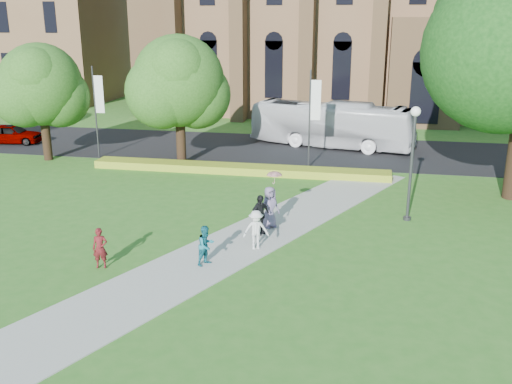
% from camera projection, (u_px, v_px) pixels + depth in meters
% --- Properties ---
extents(ground, '(160.00, 160.00, 0.00)m').
position_uv_depth(ground, '(213.00, 264.00, 21.59)').
color(ground, '#316D20').
rests_on(ground, ground).
extents(road, '(160.00, 10.00, 0.02)m').
position_uv_depth(road, '(287.00, 149.00, 40.36)').
color(road, black).
rests_on(road, ground).
extents(footpath, '(15.58, 28.54, 0.04)m').
position_uv_depth(footpath, '(219.00, 253.00, 22.52)').
color(footpath, '#B2B2A8').
rests_on(footpath, ground).
extents(flower_hedge, '(18.00, 1.40, 0.45)m').
position_uv_depth(flower_hedge, '(238.00, 169.00, 34.28)').
color(flower_hedge, '#CBD22A').
rests_on(flower_hedge, ground).
extents(building_west, '(22.00, 14.00, 18.30)m').
position_uv_depth(building_west, '(19.00, 15.00, 64.58)').
color(building_west, brown).
rests_on(building_west, ground).
extents(streetlamp, '(0.44, 0.44, 5.24)m').
position_uv_depth(streetlamp, '(413.00, 150.00, 25.34)').
color(streetlamp, '#38383D').
rests_on(streetlamp, ground).
extents(street_tree_0, '(5.20, 5.20, 7.50)m').
position_uv_depth(street_tree_0, '(41.00, 85.00, 36.07)').
color(street_tree_0, '#332114').
rests_on(street_tree_0, ground).
extents(street_tree_1, '(5.60, 5.60, 8.05)m').
position_uv_depth(street_tree_1, '(179.00, 81.00, 34.78)').
color(street_tree_1, '#332114').
rests_on(street_tree_1, ground).
extents(banner_pole_0, '(0.70, 0.10, 6.00)m').
position_uv_depth(banner_pole_0, '(312.00, 114.00, 34.47)').
color(banner_pole_0, '#38383D').
rests_on(banner_pole_0, ground).
extents(banner_pole_1, '(0.70, 0.10, 6.00)m').
position_uv_depth(banner_pole_1, '(97.00, 107.00, 37.05)').
color(banner_pole_1, '#38383D').
rests_on(banner_pole_1, ground).
extents(tour_coach, '(11.95, 5.55, 3.24)m').
position_uv_depth(tour_coach, '(332.00, 125.00, 40.65)').
color(tour_coach, white).
rests_on(tour_coach, road).
extents(car_0, '(4.43, 2.27, 1.44)m').
position_uv_depth(car_0, '(12.00, 134.00, 42.02)').
color(car_0, gray).
rests_on(car_0, road).
extents(pedestrian_0, '(0.63, 0.50, 1.53)m').
position_uv_depth(pedestrian_0, '(100.00, 248.00, 21.00)').
color(pedestrian_0, '#581417').
rests_on(pedestrian_0, footpath).
extents(pedestrian_1, '(0.88, 0.94, 1.54)m').
position_uv_depth(pedestrian_1, '(206.00, 245.00, 21.24)').
color(pedestrian_1, '#176576').
rests_on(pedestrian_1, footpath).
extents(pedestrian_2, '(1.17, 0.89, 1.60)m').
position_uv_depth(pedestrian_2, '(256.00, 230.00, 22.72)').
color(pedestrian_2, silver).
rests_on(pedestrian_2, footpath).
extents(pedestrian_3, '(0.96, 1.07, 1.74)m').
position_uv_depth(pedestrian_3, '(260.00, 215.00, 24.23)').
color(pedestrian_3, black).
rests_on(pedestrian_3, footpath).
extents(pedestrian_4, '(1.05, 1.06, 1.85)m').
position_uv_depth(pedestrian_4, '(270.00, 207.00, 25.05)').
color(pedestrian_4, slate).
rests_on(pedestrian_4, footpath).
extents(parasol, '(0.72, 0.72, 0.59)m').
position_uv_depth(parasol, '(274.00, 180.00, 24.75)').
color(parasol, '#D898A3').
rests_on(parasol, pedestrian_4).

